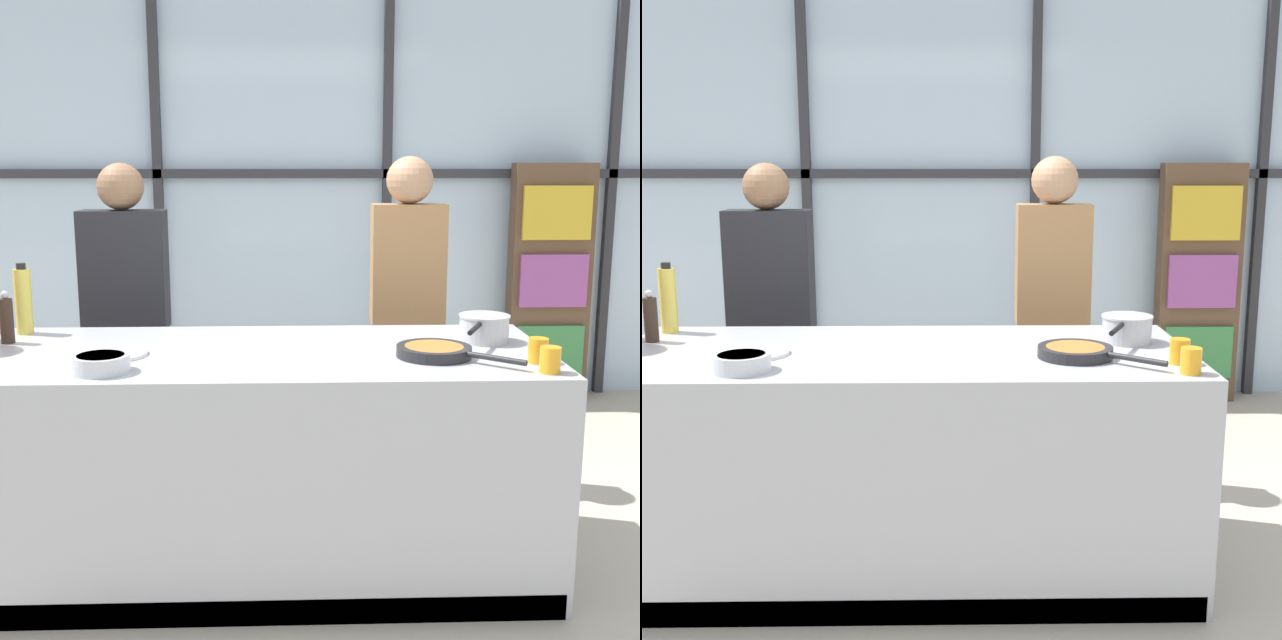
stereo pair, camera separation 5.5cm
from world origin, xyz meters
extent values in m
plane|color=#BCB29E|center=(0.00, 0.00, 0.00)|extent=(18.00, 18.00, 0.00)
cube|color=silver|center=(0.00, 2.45, 1.40)|extent=(6.40, 0.04, 2.80)
cube|color=#2D2D33|center=(0.00, 2.40, 1.54)|extent=(6.40, 0.06, 0.06)
cube|color=#2D2D33|center=(-0.77, 2.40, 1.40)|extent=(0.06, 0.06, 2.80)
cube|color=#2D2D33|center=(0.77, 2.40, 1.40)|extent=(0.06, 0.06, 2.80)
cube|color=#2D2D33|center=(2.30, 2.40, 1.40)|extent=(0.06, 0.06, 2.80)
cube|color=brown|center=(1.87, 2.27, 0.81)|extent=(0.54, 0.16, 1.61)
cube|color=#3D8447|center=(1.87, 2.18, 0.35)|extent=(0.45, 0.03, 0.35)
cube|color=#994C93|center=(1.87, 2.18, 0.84)|extent=(0.45, 0.03, 0.35)
cube|color=gold|center=(1.87, 2.18, 1.29)|extent=(0.45, 0.03, 0.35)
cube|color=#A8AAB2|center=(0.00, 0.00, 0.45)|extent=(2.25, 0.94, 0.90)
cube|color=black|center=(0.78, 0.00, 0.89)|extent=(0.52, 0.52, 0.01)
cube|color=black|center=(0.00, -0.46, 0.05)|extent=(2.20, 0.03, 0.10)
cylinder|color=#38383D|center=(0.66, -0.12, 0.89)|extent=(0.13, 0.13, 0.01)
cylinder|color=#38383D|center=(0.91, -0.12, 0.89)|extent=(0.13, 0.13, 0.01)
cylinder|color=#38383D|center=(0.66, 0.12, 0.89)|extent=(0.13, 0.13, 0.01)
cylinder|color=#38383D|center=(0.91, 0.12, 0.89)|extent=(0.13, 0.13, 0.01)
cylinder|color=#47382D|center=(-0.61, 0.88, 0.40)|extent=(0.13, 0.13, 0.81)
cylinder|color=#47382D|center=(-0.79, 0.88, 0.40)|extent=(0.13, 0.13, 0.81)
cube|color=#232328|center=(-0.70, 0.88, 1.10)|extent=(0.41, 0.19, 0.58)
sphere|color=#8C6647|center=(-0.70, 0.88, 1.50)|extent=(0.23, 0.23, 0.23)
cylinder|color=black|center=(0.78, 0.88, 0.41)|extent=(0.12, 0.12, 0.82)
cylinder|color=black|center=(0.62, 0.88, 0.41)|extent=(0.12, 0.12, 0.82)
cube|color=#A37547|center=(0.70, 0.88, 1.12)|extent=(0.36, 0.16, 0.59)
sphere|color=tan|center=(0.70, 0.88, 1.53)|extent=(0.23, 0.23, 0.23)
cylinder|color=#232326|center=(0.66, -0.12, 0.92)|extent=(0.28, 0.28, 0.04)
cylinder|color=#B26B2D|center=(0.66, -0.12, 0.93)|extent=(0.22, 0.22, 0.01)
cylinder|color=#232326|center=(0.86, -0.29, 0.93)|extent=(0.19, 0.16, 0.02)
cylinder|color=silver|center=(0.91, 0.12, 0.95)|extent=(0.20, 0.20, 0.11)
cylinder|color=silver|center=(0.91, 0.12, 1.00)|extent=(0.21, 0.21, 0.01)
cylinder|color=black|center=(0.83, -0.05, 0.99)|extent=(0.09, 0.17, 0.02)
cylinder|color=white|center=(-0.56, -0.06, 0.90)|extent=(0.26, 0.26, 0.01)
cylinder|color=silver|center=(-0.55, -0.31, 0.93)|extent=(0.20, 0.20, 0.06)
cylinder|color=#4C4C51|center=(-0.55, -0.31, 0.95)|extent=(0.17, 0.17, 0.01)
cylinder|color=#E0CC4C|center=(-1.02, 0.35, 1.03)|extent=(0.07, 0.07, 0.28)
cylinder|color=black|center=(-1.02, 0.35, 1.19)|extent=(0.04, 0.04, 0.02)
cylinder|color=#332319|center=(-1.03, 0.16, 0.99)|extent=(0.05, 0.05, 0.18)
sphere|color=#B2B2B7|center=(-1.03, 0.16, 1.09)|extent=(0.03, 0.03, 0.03)
cylinder|color=orange|center=(1.02, -0.37, 0.94)|extent=(0.07, 0.07, 0.09)
cylinder|color=orange|center=(1.02, -0.23, 0.94)|extent=(0.07, 0.07, 0.09)
camera|label=1|loc=(0.12, -3.06, 1.62)|focal=45.00mm
camera|label=2|loc=(0.18, -3.06, 1.62)|focal=45.00mm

